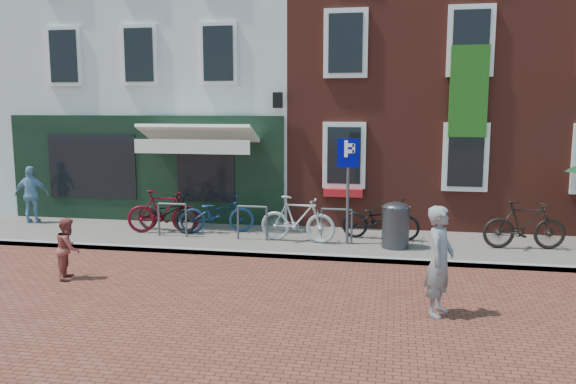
% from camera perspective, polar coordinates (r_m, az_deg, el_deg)
% --- Properties ---
extents(ground, '(80.00, 80.00, 0.00)m').
position_cam_1_polar(ground, '(12.41, 1.89, -6.71)').
color(ground, brown).
extents(sidewalk, '(24.00, 3.00, 0.10)m').
position_cam_1_polar(sidewalk, '(13.74, 6.99, -5.05)').
color(sidewalk, slate).
rests_on(sidewalk, ground).
extents(building_stucco, '(8.00, 8.00, 9.00)m').
position_cam_1_polar(building_stucco, '(20.07, -9.46, 11.92)').
color(building_stucco, silver).
rests_on(building_stucco, ground).
extents(building_brick_mid, '(6.00, 8.00, 10.00)m').
position_cam_1_polar(building_brick_mid, '(18.92, 11.46, 13.61)').
color(building_brick_mid, maroon).
rests_on(building_brick_mid, ground).
extents(litter_bin, '(0.60, 0.60, 1.11)m').
position_cam_1_polar(litter_bin, '(13.14, 10.58, -2.98)').
color(litter_bin, '#3B3A3E').
rests_on(litter_bin, sidewalk).
extents(parking_sign, '(0.50, 0.07, 2.43)m').
position_cam_1_polar(parking_sign, '(13.16, 5.95, 1.94)').
color(parking_sign, '#4C4C4F').
rests_on(parking_sign, sidewalk).
extents(woman, '(0.60, 0.73, 1.73)m').
position_cam_1_polar(woman, '(9.33, 14.76, -6.59)').
color(woman, gray).
rests_on(woman, ground).
extents(boy, '(0.60, 0.68, 1.17)m').
position_cam_1_polar(boy, '(11.75, -20.85, -5.20)').
color(boy, '#9C443B').
rests_on(boy, ground).
extents(cafe_person, '(0.98, 0.60, 1.55)m').
position_cam_1_polar(cafe_person, '(17.13, -23.96, -0.23)').
color(cafe_person, '#739BBC').
rests_on(cafe_person, sidewalk).
extents(bicycle_0, '(1.96, 1.18, 0.97)m').
position_cam_1_polar(bicycle_0, '(14.95, -11.92, -1.98)').
color(bicycle_0, black).
rests_on(bicycle_0, sidewalk).
extents(bicycle_1, '(1.86, 0.87, 1.08)m').
position_cam_1_polar(bicycle_1, '(14.78, -12.21, -1.89)').
color(bicycle_1, '#5A0611').
rests_on(bicycle_1, sidewalk).
extents(bicycle_2, '(1.96, 1.15, 0.97)m').
position_cam_1_polar(bicycle_2, '(14.58, -7.02, -2.12)').
color(bicycle_2, navy).
rests_on(bicycle_2, sidewalk).
extents(bicycle_3, '(1.84, 0.69, 1.08)m').
position_cam_1_polar(bicycle_3, '(13.47, 0.96, -2.69)').
color(bicycle_3, '#A9A8AB').
rests_on(bicycle_3, sidewalk).
extents(bicycle_4, '(1.90, 0.82, 0.97)m').
position_cam_1_polar(bicycle_4, '(13.92, 9.11, -2.66)').
color(bicycle_4, black).
rests_on(bicycle_4, sidewalk).
extents(bicycle_5, '(1.84, 0.69, 1.08)m').
position_cam_1_polar(bicycle_5, '(13.84, 22.30, -3.03)').
color(bicycle_5, black).
rests_on(bicycle_5, sidewalk).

